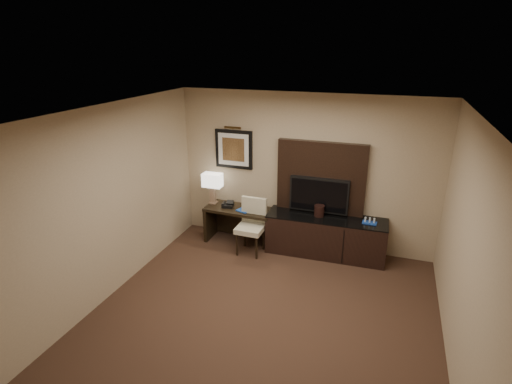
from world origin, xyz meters
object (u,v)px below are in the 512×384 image
at_px(water_bottle, 259,206).
at_px(credenza, 325,236).
at_px(desk_chair, 250,228).
at_px(ice_bucket, 319,211).
at_px(table_lamp, 213,190).
at_px(desk, 240,225).
at_px(minibar_tray, 370,221).
at_px(tv, 319,195).
at_px(desk_phone, 228,204).

bearing_deg(water_bottle, credenza, 1.69).
bearing_deg(desk_chair, ice_bucket, 20.59).
bearing_deg(table_lamp, ice_bucket, -0.44).
relative_size(desk, table_lamp, 2.40).
height_order(credenza, water_bottle, water_bottle).
bearing_deg(desk, minibar_tray, 3.15).
bearing_deg(desk, tv, 9.90).
bearing_deg(credenza, ice_bucket, 170.46).
xyz_separation_m(desk, credenza, (1.55, 0.05, 0.01)).
bearing_deg(water_bottle, tv, 9.76).
bearing_deg(table_lamp, desk, -8.56).
relative_size(tv, water_bottle, 5.21).
bearing_deg(tv, desk_phone, -173.11).
relative_size(desk_chair, table_lamp, 1.81).
bearing_deg(minibar_tray, desk, -178.89).
distance_m(credenza, minibar_tray, 0.80).
bearing_deg(desk_phone, credenza, -8.20).
height_order(credenza, desk_chair, desk_chair).
distance_m(credenza, desk_phone, 1.82).
bearing_deg(table_lamp, tv, 3.15).
xyz_separation_m(credenza, ice_bucket, (-0.13, 0.02, 0.44)).
xyz_separation_m(credenza, desk_phone, (-1.78, -0.05, 0.37)).
bearing_deg(water_bottle, ice_bucket, 2.90).
bearing_deg(credenza, table_lamp, 177.32).
relative_size(tv, minibar_tray, 4.39).
xyz_separation_m(tv, water_bottle, (-1.02, -0.18, -0.26)).
bearing_deg(tv, credenza, -38.50).
bearing_deg(desk_phone, water_bottle, -8.14).
distance_m(desk_phone, ice_bucket, 1.65).
xyz_separation_m(desk, tv, (1.38, 0.19, 0.69)).
xyz_separation_m(tv, table_lamp, (-1.93, -0.11, -0.10)).
bearing_deg(credenza, desk, -179.93).
distance_m(ice_bucket, minibar_tray, 0.83).
distance_m(water_bottle, minibar_tray, 1.89).
height_order(desk, ice_bucket, ice_bucket).
relative_size(credenza, ice_bucket, 10.44).
height_order(desk, desk_phone, desk_phone).
relative_size(desk, tv, 1.24).
distance_m(desk, water_bottle, 0.56).
bearing_deg(tv, minibar_tray, -9.52).
bearing_deg(minibar_tray, credenza, 179.46).
xyz_separation_m(desk, desk_phone, (-0.22, -0.00, 0.38)).
relative_size(desk_chair, water_bottle, 4.85).
relative_size(credenza, tv, 2.00).
relative_size(desk_chair, desk_phone, 4.71).
relative_size(desk_phone, minibar_tray, 0.87).
bearing_deg(tv, table_lamp, -176.85).
height_order(credenza, ice_bucket, ice_bucket).
relative_size(desk_phone, ice_bucket, 1.03).
bearing_deg(minibar_tray, table_lamp, 179.18).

